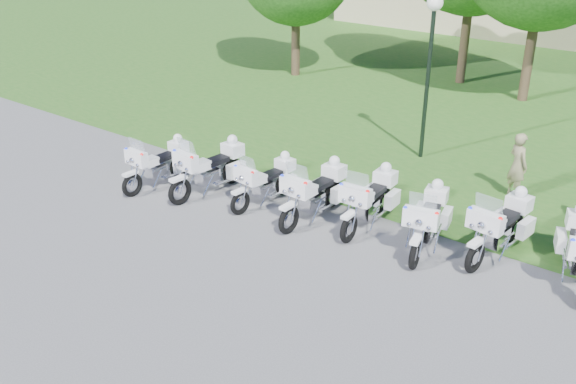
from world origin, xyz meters
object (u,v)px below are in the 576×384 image
Objects in this scene: motorcycle_1 at (211,167)px; motorcycle_3 at (315,191)px; motorcycle_0 at (159,163)px; lamp_post at (432,39)px; bystander_a at (518,165)px; motorcycle_6 at (501,225)px; motorcycle_2 at (266,180)px; motorcycle_4 at (370,199)px; motorcycle_5 at (428,219)px.

motorcycle_1 reaches higher than motorcycle_3.
lamp_post reaches higher than motorcycle_0.
lamp_post is 2.74× the size of bystander_a.
motorcycle_1 is 7.19m from motorcycle_6.
motorcycle_4 reaches higher than motorcycle_2.
motorcycle_2 is 4.17m from motorcycle_5.
bystander_a is at bearing -128.56° from motorcycle_3.
motorcycle_2 is at bearing 7.89° from motorcycle_4.
motorcycle_3 is 1.44× the size of bystander_a.
motorcycle_2 is at bearing 17.26° from motorcycle_6.
motorcycle_6 is at bearing -167.86° from motorcycle_5.
motorcycle_5 reaches higher than motorcycle_0.
bystander_a reaches higher than motorcycle_3.
motorcycle_6 is at bearing -46.91° from lamp_post.
motorcycle_1 is 1.02× the size of motorcycle_3.
motorcycle_1 is 1.01× the size of motorcycle_6.
lamp_post reaches higher than motorcycle_4.
motorcycle_4 is 1.02× the size of motorcycle_5.
bystander_a is at bearing -112.53° from motorcycle_5.
motorcycle_4 is at bearing -162.66° from motorcycle_2.
motorcycle_6 is (7.06, 1.37, -0.01)m from motorcycle_1.
motorcycle_4 is (2.65, 0.52, 0.07)m from motorcycle_2.
motorcycle_0 is 5.73m from motorcycle_4.
motorcycle_1 is at bearing 8.65° from motorcycle_4.
motorcycle_1 is 2.99m from motorcycle_3.
motorcycle_0 is 0.92× the size of motorcycle_3.
motorcycle_2 is 1.27× the size of bystander_a.
motorcycle_3 is at bearing -166.29° from motorcycle_0.
bystander_a reaches higher than motorcycle_0.
motorcycle_5 is 1.51m from motorcycle_6.
motorcycle_4 is at bearing -164.38° from motorcycle_0.
motorcycle_4 is 4.17m from bystander_a.
motorcycle_6 is (5.53, 1.01, 0.08)m from motorcycle_2.
motorcycle_4 is at bearing 92.32° from bystander_a.
motorcycle_3 is at bearing 17.16° from motorcycle_4.
motorcycle_5 is at bearing -62.57° from lamp_post.
motorcycle_2 is 1.43m from motorcycle_3.
motorcycle_0 is 1.04× the size of motorcycle_2.
lamp_post is (-3.83, 4.09, 2.76)m from motorcycle_6.
lamp_post is at bearing 15.23° from bystander_a.
motorcycle_0 reaches higher than motorcycle_2.
motorcycle_6 is 0.53× the size of lamp_post.
motorcycle_1 is 1.03× the size of motorcycle_4.
motorcycle_1 is 1.46× the size of bystander_a.
motorcycle_2 is 0.90× the size of motorcycle_4.
motorcycle_1 is at bearing -120.63° from lamp_post.
motorcycle_4 is at bearing 16.67° from motorcycle_6.
motorcycle_4 is (5.57, 1.36, 0.05)m from motorcycle_0.
motorcycle_1 is at bearing -5.23° from motorcycle_5.
motorcycle_3 is 1.03× the size of motorcycle_5.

